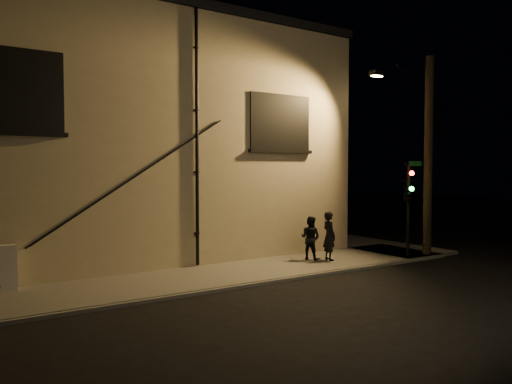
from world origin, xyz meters
TOP-DOWN VIEW (x-y plane):
  - ground at (0.00, 0.00)m, footprint 90.00×90.00m
  - sidewalk at (1.22, 4.39)m, footprint 21.00×16.00m
  - building at (-3.00, 8.99)m, footprint 16.20×12.23m
  - pedestrian_a at (2.51, 1.34)m, footprint 0.52×0.69m
  - pedestrian_b at (2.07, 1.82)m, footprint 0.82×0.91m
  - traffic_signal at (5.34, 0.32)m, footprint 1.20×2.03m
  - streetlamp_pole at (6.36, 0.34)m, footprint 2.03×1.40m

SIDE VIEW (x-z plane):
  - ground at x=0.00m, z-range 0.00..0.00m
  - sidewalk at x=1.22m, z-range 0.00..0.12m
  - pedestrian_b at x=2.07m, z-range 0.12..1.64m
  - pedestrian_a at x=2.51m, z-range 0.12..1.82m
  - traffic_signal at x=5.34m, z-range 0.72..4.19m
  - streetlamp_pole at x=6.36m, z-range 0.21..7.67m
  - building at x=-3.00m, z-range 0.00..8.80m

